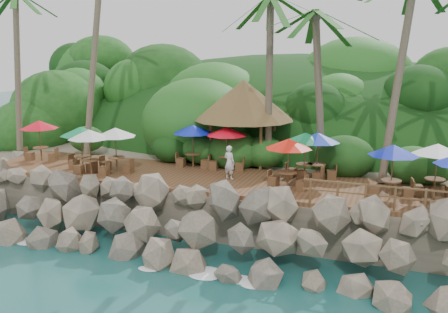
% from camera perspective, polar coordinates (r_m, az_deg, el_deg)
% --- Properties ---
extents(ground, '(140.00, 140.00, 0.00)m').
position_cam_1_polar(ground, '(19.62, -6.20, -13.33)').
color(ground, '#19514F').
rests_on(ground, ground).
extents(land_base, '(32.00, 25.20, 2.10)m').
position_cam_1_polar(land_base, '(33.61, 5.87, -0.50)').
color(land_base, gray).
rests_on(land_base, ground).
extents(jungle_hill, '(44.80, 28.00, 15.40)m').
position_cam_1_polar(jungle_hill, '(40.98, 8.44, 0.25)').
color(jungle_hill, '#143811').
rests_on(jungle_hill, ground).
extents(seawall, '(29.00, 4.00, 2.30)m').
position_cam_1_polar(seawall, '(20.83, -3.83, -8.28)').
color(seawall, gray).
rests_on(seawall, ground).
extents(terrace, '(26.00, 5.00, 0.20)m').
position_cam_1_polar(terrace, '(24.04, 0.00, -2.80)').
color(terrace, brown).
rests_on(terrace, land_base).
extents(jungle_foliage, '(44.00, 16.00, 12.00)m').
position_cam_1_polar(jungle_foliage, '(32.92, 5.40, -2.65)').
color(jungle_foliage, '#143811').
rests_on(jungle_foliage, ground).
extents(foam_line, '(25.20, 0.80, 0.06)m').
position_cam_1_polar(foam_line, '(19.85, -5.81, -12.91)').
color(foam_line, white).
rests_on(foam_line, ground).
extents(palapa, '(5.57, 5.57, 4.60)m').
position_cam_1_polar(palapa, '(26.98, 2.31, 6.61)').
color(palapa, brown).
rests_on(palapa, ground).
extents(dining_clusters, '(23.52, 5.33, 2.31)m').
position_cam_1_polar(dining_clusters, '(23.47, 1.02, 1.87)').
color(dining_clusters, brown).
rests_on(dining_clusters, terrace).
extents(railing, '(7.20, 0.10, 1.00)m').
position_cam_1_polar(railing, '(20.22, 19.31, -4.36)').
color(railing, brown).
rests_on(railing, terrace).
extents(waiter, '(0.70, 0.58, 1.66)m').
position_cam_1_polar(waiter, '(23.73, 0.63, -0.69)').
color(waiter, silver).
rests_on(waiter, terrace).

